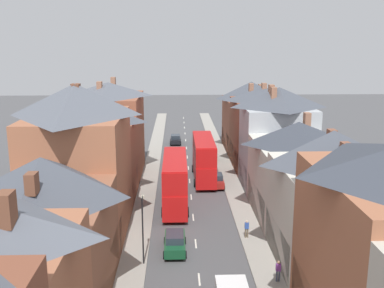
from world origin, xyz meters
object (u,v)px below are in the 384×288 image
(car_near_silver, at_px, (176,139))
(street_lamp, at_px, (143,226))
(car_parked_left_a, at_px, (175,242))
(double_decker_bus_lead, at_px, (175,181))
(pedestrian_far_left, at_px, (247,228))
(car_near_blue, at_px, (216,180))
(double_decker_bus_mid_street, at_px, (204,158))
(pedestrian_mid_right, at_px, (278,270))
(car_parked_right_a, at_px, (209,155))

(car_near_silver, bearing_deg, street_lamp, -93.28)
(car_parked_left_a, bearing_deg, street_lamp, -138.64)
(car_near_silver, relative_size, street_lamp, 0.75)
(double_decker_bus_lead, bearing_deg, pedestrian_far_left, -52.83)
(pedestrian_far_left, height_order, street_lamp, street_lamp)
(double_decker_bus_lead, height_order, car_parked_left_a, double_decker_bus_lead)
(car_parked_left_a, distance_m, pedestrian_far_left, 6.72)
(car_near_blue, xyz_separation_m, car_parked_left_a, (-4.90, -16.87, 0.01))
(car_near_silver, xyz_separation_m, car_parked_left_a, (-0.00, -40.57, 0.04))
(pedestrian_far_left, distance_m, street_lamp, 10.06)
(double_decker_bus_lead, bearing_deg, car_parked_left_a, -89.95)
(double_decker_bus_lead, relative_size, street_lamp, 1.96)
(double_decker_bus_lead, xyz_separation_m, car_near_silver, (0.01, 29.99, -2.01))
(car_parked_left_a, bearing_deg, pedestrian_far_left, 19.10)
(car_parked_left_a, distance_m, street_lamp, 4.05)
(double_decker_bus_mid_street, distance_m, pedestrian_mid_right, 25.67)
(car_near_silver, bearing_deg, double_decker_bus_mid_street, -80.11)
(double_decker_bus_mid_street, bearing_deg, car_near_blue, -67.13)
(car_near_silver, height_order, pedestrian_mid_right, pedestrian_mid_right)
(double_decker_bus_mid_street, height_order, car_parked_right_a, double_decker_bus_mid_street)
(pedestrian_mid_right, height_order, street_lamp, street_lamp)
(pedestrian_far_left, bearing_deg, car_near_blue, 95.63)
(car_near_blue, bearing_deg, pedestrian_far_left, -84.37)
(street_lamp, bearing_deg, double_decker_bus_lead, 79.15)
(double_decker_bus_lead, distance_m, car_near_blue, 8.22)
(street_lamp, bearing_deg, pedestrian_far_left, 26.34)
(car_near_blue, xyz_separation_m, street_lamp, (-7.35, -19.03, 2.41))
(street_lamp, bearing_deg, car_near_silver, 86.72)
(car_near_silver, relative_size, pedestrian_mid_right, 2.56)
(car_parked_left_a, xyz_separation_m, car_parked_right_a, (4.90, 29.45, -0.01))
(double_decker_bus_mid_street, xyz_separation_m, car_parked_left_a, (-3.59, -19.98, -1.97))
(car_near_silver, distance_m, pedestrian_mid_right, 46.51)
(double_decker_bus_mid_street, relative_size, car_parked_left_a, 2.52)
(double_decker_bus_mid_street, height_order, pedestrian_far_left, double_decker_bus_mid_street)
(double_decker_bus_mid_street, xyz_separation_m, car_near_blue, (1.31, -3.10, -1.98))
(double_decker_bus_mid_street, relative_size, car_near_blue, 2.79)
(car_parked_right_a, bearing_deg, car_near_blue, -90.00)
(car_near_silver, relative_size, car_parked_right_a, 1.06)
(car_parked_right_a, bearing_deg, street_lamp, -103.09)
(double_decker_bus_lead, bearing_deg, pedestrian_mid_right, -64.82)
(car_near_silver, bearing_deg, car_near_blue, -78.32)
(double_decker_bus_lead, bearing_deg, car_parked_right_a, 75.41)
(car_near_silver, relative_size, car_parked_left_a, 0.96)
(double_decker_bus_lead, distance_m, car_parked_left_a, 10.76)
(car_parked_left_a, relative_size, pedestrian_mid_right, 2.66)
(double_decker_bus_lead, height_order, pedestrian_far_left, double_decker_bus_lead)
(car_parked_left_a, xyz_separation_m, pedestrian_far_left, (6.35, 2.20, 0.19))
(double_decker_bus_lead, distance_m, car_near_silver, 30.06)
(car_parked_left_a, height_order, pedestrian_far_left, pedestrian_far_left)
(car_near_blue, relative_size, pedestrian_far_left, 2.41)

